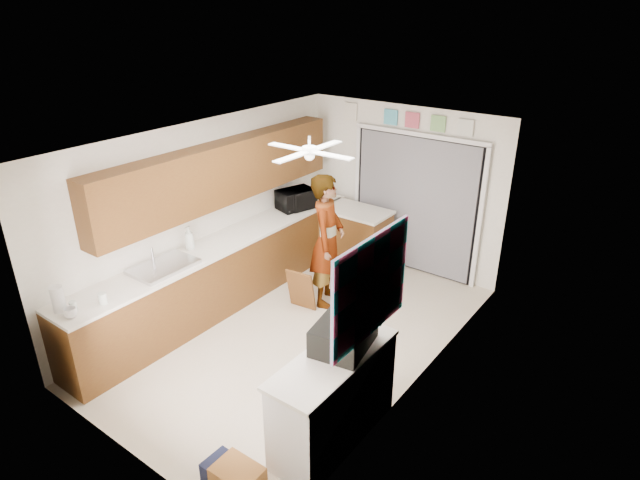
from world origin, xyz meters
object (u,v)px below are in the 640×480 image
Objects in this scene: man at (327,241)px; paper_towel_roll at (58,299)px; cup at (70,313)px; dog at (368,277)px; cardboard_box at (238,480)px; soap_bottle at (189,238)px; suitcase at (344,334)px; microwave at (296,199)px; navy_crate at (225,473)px.

paper_towel_roll is at bearing 137.28° from man.
dog is (1.27, 3.70, -0.79)m from cup.
cardboard_box is (2.43, 0.05, -0.95)m from paper_towel_roll.
man reaches higher than cup.
soap_bottle reaches higher than suitcase.
cardboard_box is 3.39m from man.
paper_towel_roll is 0.15× the size of man.
dog is at bearing 68.37° from paper_towel_roll.
microwave is 3.74m from paper_towel_roll.
microwave is 1.26m from man.
man is at bearing -134.63° from dog.
navy_crate is at bearing -132.92° from microwave.
soap_bottle reaches higher than paper_towel_roll.
dog is at bearing -75.15° from microwave.
cup is 0.26× the size of dog.
navy_crate is (2.26, 0.05, -0.98)m from paper_towel_roll.
cup reaches higher than navy_crate.
soap_bottle is at bearing 92.71° from paper_towel_roll.
navy_crate is (-0.16, 0.00, -0.03)m from cardboard_box.
suitcase is 2.41m from man.
cardboard_box is at bearing -35.00° from soap_bottle.
man reaches higher than soap_bottle.
soap_bottle reaches higher than cup.
cup is at bearing -127.03° from dog.
suitcase is 1.54m from cardboard_box.
microwave is 1.94× the size of paper_towel_roll.
suitcase is at bearing -81.66° from dog.
navy_crate is (2.16, -3.69, -0.99)m from microwave.
dog reaches higher than cardboard_box.
cup is at bearing -161.76° from microwave.
dog is (1.36, -0.05, -0.89)m from microwave.
man is (1.16, 3.09, -0.16)m from paper_towel_roll.
cardboard_box is 0.17m from navy_crate.
suitcase reaches higher than navy_crate.
paper_towel_roll is 0.54× the size of dog.
man is 3.54× the size of dog.
suitcase is at bearing 70.11° from navy_crate.
soap_bottle reaches higher than dog.
cardboard_box is (2.32, -3.69, -0.96)m from microwave.
microwave is at bearing 159.97° from dog.
man reaches higher than dog.
soap_bottle is 0.17× the size of man.
cup reaches higher than dog.
cup is at bearing 140.58° from man.
microwave is 4.07× the size of cup.
navy_crate is (2.35, -1.76, -0.99)m from soap_bottle.
man is at bearing 118.79° from suitcase.
cardboard_box is at bearing -113.26° from suitcase.
dog is at bearing -48.59° from man.
suitcase is at bearing -162.65° from man.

